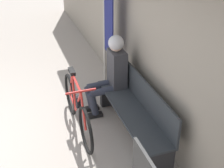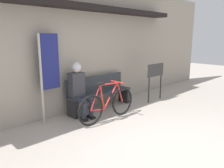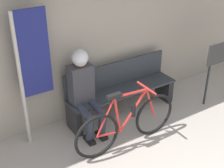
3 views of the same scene
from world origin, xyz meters
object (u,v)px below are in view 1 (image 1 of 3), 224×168
object	(u,v)px
park_bench_near	(135,111)
person_seated	(112,70)
bicycle	(77,109)
banner_pole	(107,26)

from	to	relation	value
park_bench_near	person_seated	xyz separation A→B (m)	(-0.71, -0.11, 0.32)
park_bench_near	person_seated	distance (m)	0.78
bicycle	banner_pole	distance (m)	1.51
park_bench_near	bicycle	bearing A→B (deg)	-117.84
person_seated	park_bench_near	bearing A→B (deg)	8.56
park_bench_near	bicycle	distance (m)	0.83
bicycle	person_seated	bearing A→B (deg)	116.96
bicycle	person_seated	xyz separation A→B (m)	(-0.32, 0.63, 0.36)
bicycle	person_seated	size ratio (longest dim) A/B	1.26
bicycle	banner_pole	bearing A→B (deg)	141.47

